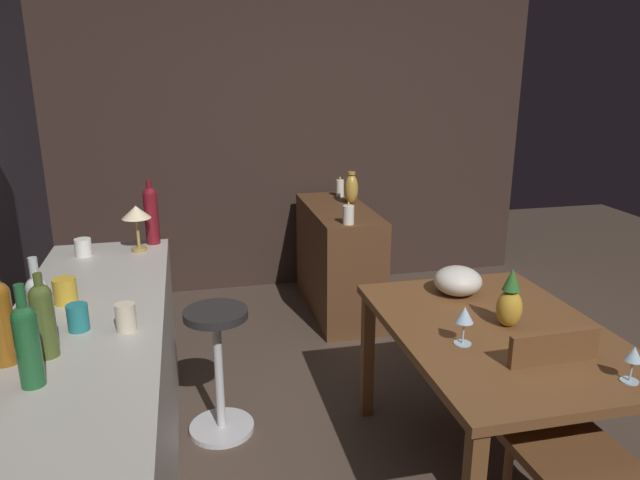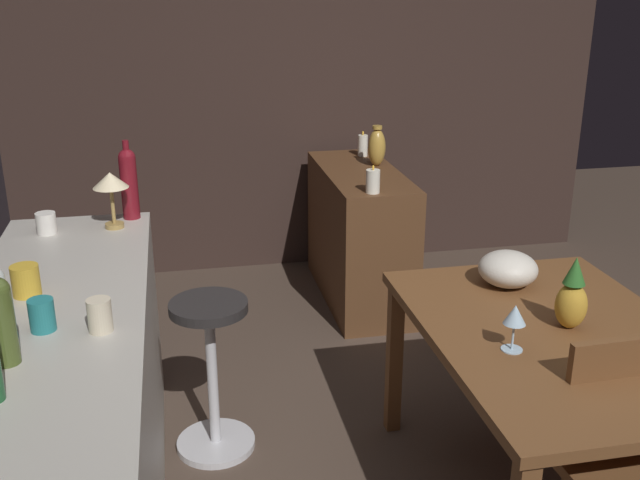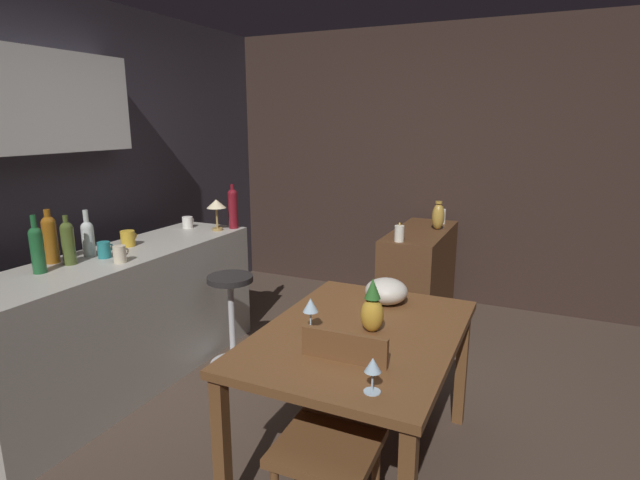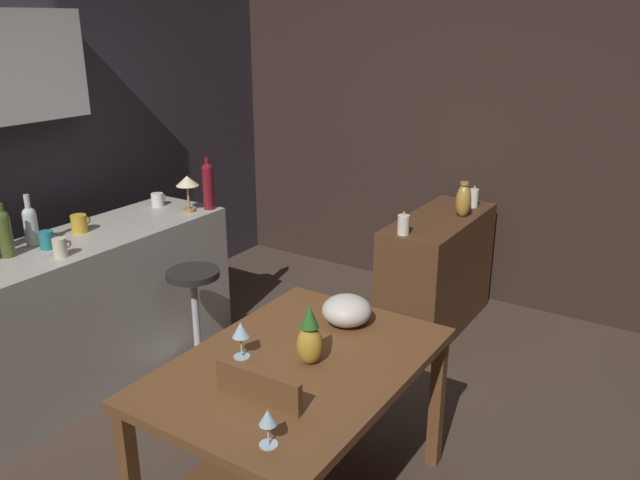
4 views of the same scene
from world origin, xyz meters
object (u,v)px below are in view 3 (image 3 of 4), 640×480
at_px(wine_bottle_olive, 68,241).
at_px(wine_bottle_ruby, 233,207).
at_px(bar_stool, 232,319).
at_px(cup_cream, 120,254).
at_px(cup_white, 188,222).
at_px(cup_mustard, 128,238).
at_px(counter_lamp, 216,206).
at_px(wine_bottle_amber, 50,237).
at_px(pillar_candle_tall, 399,234).
at_px(cup_teal, 104,250).
at_px(pillar_candle_short, 442,216).
at_px(wine_bottle_clear, 88,237).
at_px(chair_near_window, 334,429).
at_px(pineapple_centerpiece, 372,309).
at_px(wine_glass_left, 373,367).
at_px(wine_glass_right, 311,307).
at_px(dining_table, 360,347).
at_px(vase_brass, 438,216).
at_px(wine_bottle_green, 37,247).
at_px(sideboard_cabinet, 419,276).
at_px(fruit_bowl, 386,291).

bearing_deg(wine_bottle_olive, wine_bottle_ruby, -13.13).
relative_size(bar_stool, cup_cream, 6.27).
xyz_separation_m(cup_white, cup_mustard, (-0.65, -0.02, 0.01)).
height_order(cup_mustard, counter_lamp, counter_lamp).
distance_m(wine_bottle_amber, pillar_candle_tall, 2.39).
relative_size(cup_teal, pillar_candle_short, 0.69).
relative_size(wine_bottle_clear, pillar_candle_short, 1.82).
height_order(chair_near_window, wine_bottle_amber, wine_bottle_amber).
relative_size(bar_stool, pineapple_centerpiece, 2.55).
height_order(wine_glass_left, cup_mustard, cup_mustard).
bearing_deg(cup_teal, wine_glass_right, -95.05).
xyz_separation_m(wine_glass_left, wine_bottle_ruby, (1.62, 1.72, 0.23)).
xyz_separation_m(bar_stool, cup_mustard, (-0.30, 0.61, 0.59)).
bearing_deg(wine_glass_right, pineapple_centerpiece, -66.70).
height_order(bar_stool, cup_teal, cup_teal).
height_order(pineapple_centerpiece, pillar_candle_tall, pineapple_centerpiece).
bearing_deg(cup_white, cup_cream, -163.55).
bearing_deg(wine_glass_right, dining_table, -66.65).
height_order(chair_near_window, cup_teal, cup_teal).
distance_m(wine_glass_left, wine_bottle_ruby, 2.37).
relative_size(cup_white, vase_brass, 0.48).
height_order(wine_bottle_green, cup_white, wine_bottle_green).
bearing_deg(dining_table, cup_mustard, 79.94).
distance_m(wine_glass_left, wine_bottle_amber, 2.18).
xyz_separation_m(wine_bottle_green, cup_teal, (0.39, -0.08, -0.10)).
height_order(pineapple_centerpiece, cup_cream, pineapple_centerpiece).
bearing_deg(wine_bottle_ruby, sideboard_cabinet, -54.89).
bearing_deg(bar_stool, wine_bottle_olive, 142.56).
relative_size(bar_stool, cup_mustard, 5.31).
bearing_deg(cup_white, wine_bottle_green, -178.29).
distance_m(wine_bottle_amber, cup_mustard, 0.52).
xyz_separation_m(dining_table, fruit_bowl, (0.42, 0.00, 0.16)).
distance_m(wine_glass_right, wine_bottle_green, 1.60).
bearing_deg(wine_bottle_amber, chair_near_window, -97.57).
relative_size(wine_glass_left, wine_glass_right, 0.85).
bearing_deg(cup_mustard, wine_glass_left, -112.13).
relative_size(bar_stool, wine_bottle_amber, 2.09).
bearing_deg(cup_teal, pillar_candle_short, -34.66).
bearing_deg(cup_mustard, pillar_candle_tall, -51.62).
bearing_deg(cup_white, wine_glass_right, -123.57).
xyz_separation_m(pillar_candle_tall, pillar_candle_short, (0.83, -0.16, 0.01)).
xyz_separation_m(wine_glass_right, pillar_candle_tall, (1.64, 0.03, 0.02)).
bearing_deg(chair_near_window, wine_glass_left, -111.15).
bearing_deg(bar_stool, cup_mustard, 115.71).
relative_size(wine_bottle_ruby, cup_white, 2.99).
bearing_deg(cup_mustard, pillar_candle_short, -39.74).
xyz_separation_m(dining_table, pineapple_centerpiece, (0.02, -0.05, 0.20)).
distance_m(cup_teal, pillar_candle_short, 2.85).
xyz_separation_m(wine_bottle_ruby, wine_bottle_olive, (-1.27, 0.30, -0.03)).
bearing_deg(pineapple_centerpiece, wine_bottle_olive, 95.55).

